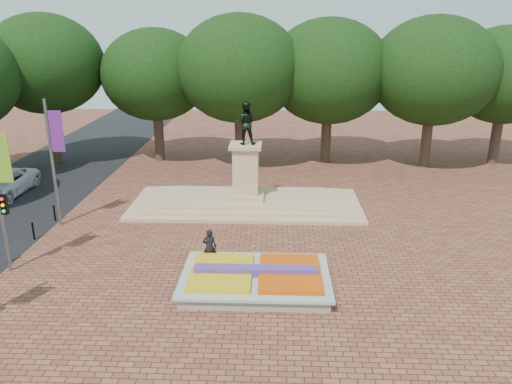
{
  "coord_description": "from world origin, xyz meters",
  "views": [
    {
      "loc": [
        1.78,
        -20.93,
        10.58
      ],
      "look_at": [
        0.78,
        4.12,
        2.2
      ],
      "focal_mm": 35.0,
      "sensor_mm": 36.0,
      "label": 1
    }
  ],
  "objects_px": {
    "van": "(2,184)",
    "pedestrian": "(210,247)",
    "flower_bed": "(256,278)",
    "monument": "(246,192)"
  },
  "relations": [
    {
      "from": "flower_bed",
      "to": "van",
      "type": "height_order",
      "value": "van"
    },
    {
      "from": "van",
      "to": "flower_bed",
      "type": "bearing_deg",
      "value": -33.56
    },
    {
      "from": "flower_bed",
      "to": "van",
      "type": "distance_m",
      "value": 20.39
    },
    {
      "from": "monument",
      "to": "pedestrian",
      "type": "distance_m",
      "value": 8.13
    },
    {
      "from": "flower_bed",
      "to": "monument",
      "type": "height_order",
      "value": "monument"
    },
    {
      "from": "van",
      "to": "pedestrian",
      "type": "relative_size",
      "value": 3.31
    },
    {
      "from": "flower_bed",
      "to": "pedestrian",
      "type": "xyz_separation_m",
      "value": [
        -2.23,
        1.96,
        0.5
      ]
    },
    {
      "from": "flower_bed",
      "to": "pedestrian",
      "type": "height_order",
      "value": "pedestrian"
    },
    {
      "from": "van",
      "to": "pedestrian",
      "type": "height_order",
      "value": "pedestrian"
    },
    {
      "from": "monument",
      "to": "van",
      "type": "height_order",
      "value": "monument"
    }
  ]
}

